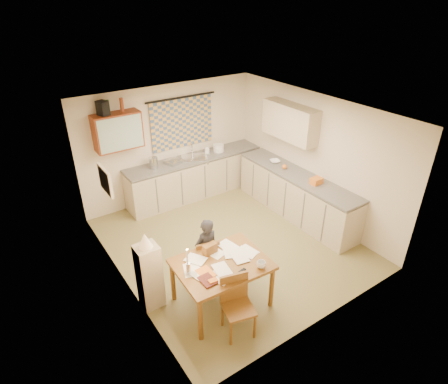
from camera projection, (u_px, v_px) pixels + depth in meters
floor at (230, 243)px, 7.01m from camera, size 4.00×4.50×0.02m
ceiling at (231, 111)px, 5.79m from camera, size 4.00×4.50×0.02m
wall_back at (170, 143)px, 8.03m from camera, size 4.00×0.02×2.50m
wall_front at (332, 251)px, 4.76m from camera, size 4.00×0.02×2.50m
wall_left at (117, 219)px, 5.41m from camera, size 0.02×4.50×2.50m
wall_right at (313, 157)px, 7.39m from camera, size 0.02×4.50×2.50m
window_blind at (182, 123)px, 7.96m from camera, size 1.45×0.03×1.05m
curtain_rod at (181, 98)px, 7.68m from camera, size 1.60×0.04×0.04m
wall_cabinet at (118, 131)px, 7.07m from camera, size 0.90×0.34×0.70m
wall_cabinet_glass at (121, 134)px, 6.95m from camera, size 0.84×0.02×0.64m
upper_cabinet_right at (290, 122)px, 7.41m from camera, size 0.34×1.30×0.70m
framed_print at (105, 180)px, 5.50m from camera, size 0.04×0.50×0.40m
print_canvas at (107, 180)px, 5.51m from camera, size 0.01×0.42×0.32m
counter_back at (198, 176)px, 8.44m from camera, size 3.30×0.62×0.92m
counter_right at (296, 195)px, 7.67m from camera, size 0.62×2.95×0.92m
stove at (339, 222)px, 6.85m from camera, size 0.54×0.54×0.84m
sink at (194, 159)px, 8.19m from camera, size 0.68×0.63×0.10m
tap at (192, 149)px, 8.26m from camera, size 0.04×0.04×0.28m
dish_rack at (174, 162)px, 7.91m from camera, size 0.43×0.40×0.06m
kettle at (153, 163)px, 7.64m from camera, size 0.19×0.19×0.24m
mixing_bowl at (219, 148)px, 8.45m from camera, size 0.28×0.28×0.16m
soap_bottle at (207, 149)px, 8.34m from camera, size 0.15×0.15×0.20m
bowl at (275, 161)px, 7.93m from camera, size 0.35×0.35×0.05m
orange_bag at (316, 181)px, 7.06m from camera, size 0.23×0.17×0.12m
fruit_orange at (284, 167)px, 7.64m from camera, size 0.10×0.10×0.10m
speaker at (103, 108)px, 6.74m from camera, size 0.22×0.24×0.26m
bottle_green at (108, 107)px, 6.78m from camera, size 0.09×0.09×0.26m
bottle_brown at (122, 105)px, 6.91m from camera, size 0.08×0.08×0.26m
dining_table at (222, 283)px, 5.50m from camera, size 1.35×1.05×0.75m
chair_far at (206, 267)px, 6.01m from camera, size 0.45×0.45×0.82m
chair_near at (238, 316)px, 5.08m from camera, size 0.48×0.48×0.88m
person at (206, 251)px, 5.86m from camera, size 0.45×0.33×1.14m
shelf_stand at (149, 276)px, 5.41m from camera, size 0.32×0.30×1.06m
lampshade at (145, 240)px, 5.10m from camera, size 0.20×0.20×0.22m
letter_rack at (210, 249)px, 5.48m from camera, size 0.23×0.12×0.16m
mug at (261, 264)px, 5.22m from camera, size 0.17×0.17×0.10m
magazine at (202, 283)px, 4.94m from camera, size 0.20×0.26×0.02m
book at (200, 276)px, 5.07m from camera, size 0.22×0.28×0.02m
orange_box at (213, 281)px, 4.97m from camera, size 0.13×0.09×0.04m
eyeglasses at (242, 271)px, 5.16m from camera, size 0.14×0.07×0.02m
candle_holder at (188, 269)px, 5.08m from camera, size 0.07×0.07×0.18m
candle at (187, 257)px, 4.99m from camera, size 0.03×0.03×0.22m
candle_flame at (187, 250)px, 4.92m from camera, size 0.02×0.02×0.02m
papers at (222, 258)px, 5.40m from camera, size 1.19×0.86×0.02m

